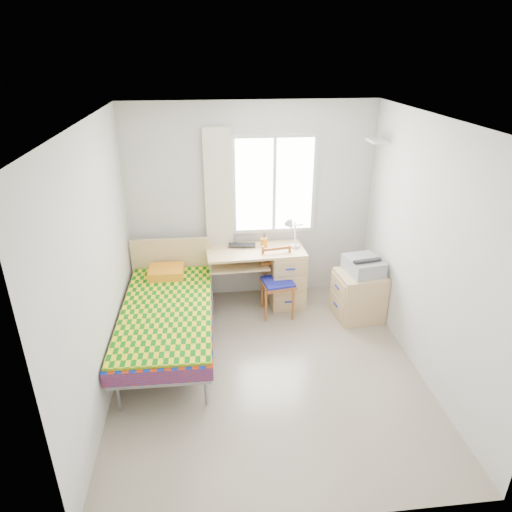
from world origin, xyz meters
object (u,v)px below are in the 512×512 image
Objects in this scene: desk at (281,273)px; printer at (364,265)px; cabinet at (359,295)px; bed at (168,311)px; chair at (278,277)px.

printer is (0.96, -0.45, 0.29)m from desk.
desk reaches higher than cabinet.
bed is at bearing 178.70° from printer.
cabinet is (1.00, -0.23, -0.19)m from chair.
cabinet is (2.35, 0.35, -0.15)m from bed.
chair is at bearing 158.47° from printer.
bed reaches higher than chair.
desk is at bearing 144.52° from printer.
desk is at bearing 62.97° from chair.
bed is 2.44m from printer.
bed is at bearing -152.34° from desk.
printer is at bearing -20.34° from chair.
printer is (1.04, -0.20, 0.21)m from chair.
printer is at bearing 35.56° from cabinet.
bed is at bearing -177.40° from cabinet.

